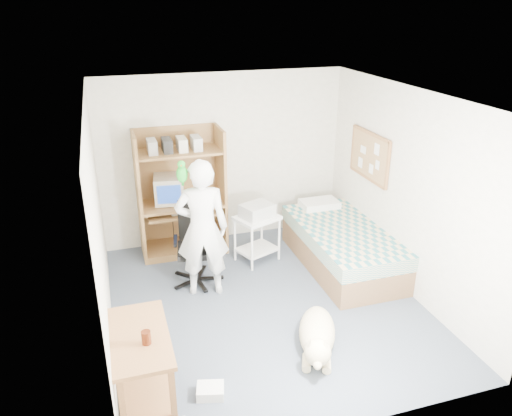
{
  "coord_description": "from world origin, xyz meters",
  "views": [
    {
      "loc": [
        -1.64,
        -4.87,
        3.42
      ],
      "look_at": [
        0.04,
        0.52,
        1.05
      ],
      "focal_mm": 35.0,
      "sensor_mm": 36.0,
      "label": 1
    }
  ],
  "objects_px": {
    "bed": "(342,246)",
    "printer_cart": "(257,231)",
    "computer_hutch": "(181,197)",
    "dog": "(317,335)",
    "office_chair": "(196,254)",
    "person": "(202,229)",
    "side_desk": "(142,359)"
  },
  "relations": [
    {
      "from": "bed",
      "to": "office_chair",
      "type": "height_order",
      "value": "office_chair"
    },
    {
      "from": "bed",
      "to": "office_chair",
      "type": "relative_size",
      "value": 1.93
    },
    {
      "from": "person",
      "to": "dog",
      "type": "height_order",
      "value": "person"
    },
    {
      "from": "bed",
      "to": "side_desk",
      "type": "bearing_deg",
      "value": -147.5
    },
    {
      "from": "bed",
      "to": "side_desk",
      "type": "xyz_separation_m",
      "value": [
        -2.85,
        -1.82,
        0.21
      ]
    },
    {
      "from": "printer_cart",
      "to": "office_chair",
      "type": "bearing_deg",
      "value": 174.77
    },
    {
      "from": "dog",
      "to": "person",
      "type": "bearing_deg",
      "value": 144.23
    },
    {
      "from": "person",
      "to": "bed",
      "type": "bearing_deg",
      "value": -166.79
    },
    {
      "from": "computer_hutch",
      "to": "side_desk",
      "type": "xyz_separation_m",
      "value": [
        -0.85,
        -2.94,
        -0.33
      ]
    },
    {
      "from": "computer_hutch",
      "to": "person",
      "type": "height_order",
      "value": "computer_hutch"
    },
    {
      "from": "office_chair",
      "to": "bed",
      "type": "bearing_deg",
      "value": 4.32
    },
    {
      "from": "printer_cart",
      "to": "dog",
      "type": "bearing_deg",
      "value": -112.12
    },
    {
      "from": "computer_hutch",
      "to": "dog",
      "type": "bearing_deg",
      "value": -70.9
    },
    {
      "from": "side_desk",
      "to": "dog",
      "type": "xyz_separation_m",
      "value": [
        1.79,
        0.23,
        -0.3
      ]
    },
    {
      "from": "bed",
      "to": "dog",
      "type": "distance_m",
      "value": 1.91
    },
    {
      "from": "side_desk",
      "to": "dog",
      "type": "height_order",
      "value": "side_desk"
    },
    {
      "from": "person",
      "to": "printer_cart",
      "type": "distance_m",
      "value": 1.14
    },
    {
      "from": "bed",
      "to": "dog",
      "type": "relative_size",
      "value": 1.82
    },
    {
      "from": "computer_hutch",
      "to": "office_chair",
      "type": "distance_m",
      "value": 1.02
    },
    {
      "from": "computer_hutch",
      "to": "person",
      "type": "relative_size",
      "value": 1.03
    },
    {
      "from": "computer_hutch",
      "to": "bed",
      "type": "height_order",
      "value": "computer_hutch"
    },
    {
      "from": "computer_hutch",
      "to": "person",
      "type": "bearing_deg",
      "value": -87.37
    },
    {
      "from": "dog",
      "to": "bed",
      "type": "bearing_deg",
      "value": 79.8
    },
    {
      "from": "office_chair",
      "to": "printer_cart",
      "type": "xyz_separation_m",
      "value": [
        0.92,
        0.28,
        0.07
      ]
    },
    {
      "from": "side_desk",
      "to": "dog",
      "type": "relative_size",
      "value": 0.9
    },
    {
      "from": "bed",
      "to": "printer_cart",
      "type": "xyz_separation_m",
      "value": [
        -1.07,
        0.48,
        0.15
      ]
    },
    {
      "from": "bed",
      "to": "printer_cart",
      "type": "bearing_deg",
      "value": 155.61
    },
    {
      "from": "person",
      "to": "dog",
      "type": "bearing_deg",
      "value": 130.87
    },
    {
      "from": "office_chair",
      "to": "printer_cart",
      "type": "bearing_deg",
      "value": 27.2
    },
    {
      "from": "office_chair",
      "to": "printer_cart",
      "type": "relative_size",
      "value": 1.53
    },
    {
      "from": "person",
      "to": "dog",
      "type": "relative_size",
      "value": 1.57
    },
    {
      "from": "side_desk",
      "to": "printer_cart",
      "type": "height_order",
      "value": "side_desk"
    }
  ]
}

